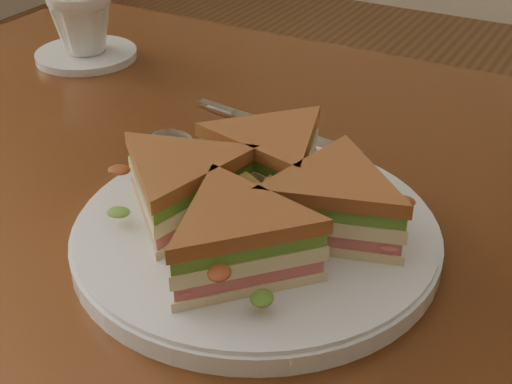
% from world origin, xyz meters
% --- Properties ---
extents(table, '(1.20, 0.80, 0.75)m').
position_xyz_m(table, '(0.00, 0.00, 0.65)').
color(table, '#3C1D0D').
rests_on(table, ground).
extents(plate, '(0.30, 0.30, 0.02)m').
position_xyz_m(plate, '(0.01, -0.07, 0.76)').
color(plate, white).
rests_on(plate, table).
extents(sandwich_wedges, '(0.29, 0.29, 0.06)m').
position_xyz_m(sandwich_wedges, '(0.01, -0.07, 0.80)').
color(sandwich_wedges, beige).
rests_on(sandwich_wedges, plate).
extents(crisps_mound, '(0.09, 0.09, 0.05)m').
position_xyz_m(crisps_mound, '(0.01, -0.07, 0.79)').
color(crisps_mound, '#BE6918').
rests_on(crisps_mound, plate).
extents(spoon, '(0.18, 0.07, 0.01)m').
position_xyz_m(spoon, '(-0.13, 0.05, 0.75)').
color(spoon, silver).
rests_on(spoon, table).
extents(knife, '(0.21, 0.04, 0.00)m').
position_xyz_m(knife, '(-0.08, 0.12, 0.75)').
color(knife, silver).
rests_on(knife, table).
extents(saucer, '(0.13, 0.13, 0.01)m').
position_xyz_m(saucer, '(-0.39, 0.19, 0.76)').
color(saucer, white).
rests_on(saucer, table).
extents(coffee_cup, '(0.10, 0.10, 0.08)m').
position_xyz_m(coffee_cup, '(-0.39, 0.19, 0.80)').
color(coffee_cup, white).
rests_on(coffee_cup, saucer).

